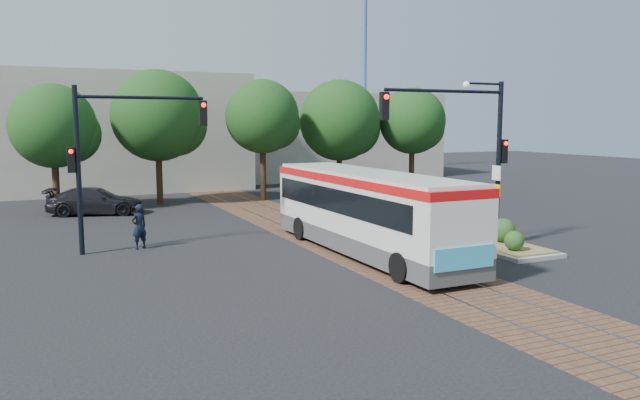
{
  "coord_description": "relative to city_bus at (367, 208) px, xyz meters",
  "views": [
    {
      "loc": [
        -10.73,
        -19.49,
        4.74
      ],
      "look_at": [
        -0.51,
        3.18,
        1.6
      ],
      "focal_mm": 35.0,
      "sensor_mm": 36.0,
      "label": 1
    }
  ],
  "objects": [
    {
      "name": "ground",
      "position": [
        0.16,
        0.08,
        -1.65
      ],
      "size": [
        120.0,
        120.0,
        0.0
      ],
      "primitive_type": "plane",
      "color": "black",
      "rests_on": "ground"
    },
    {
      "name": "trackbed",
      "position": [
        0.16,
        4.08,
        -1.65
      ],
      "size": [
        3.6,
        40.0,
        0.02
      ],
      "color": "brown",
      "rests_on": "ground"
    },
    {
      "name": "tree_row",
      "position": [
        1.37,
        16.5,
        3.2
      ],
      "size": [
        26.4,
        5.6,
        7.67
      ],
      "color": "#382314",
      "rests_on": "ground"
    },
    {
      "name": "warehouses",
      "position": [
        -0.37,
        28.83,
        2.16
      ],
      "size": [
        40.0,
        13.0,
        8.0
      ],
      "color": "#ADA899",
      "rests_on": "ground"
    },
    {
      "name": "crane",
      "position": [
        18.16,
        34.08,
        9.23
      ],
      "size": [
        8.0,
        0.5,
        18.0
      ],
      "color": "#3F72B2",
      "rests_on": "ground"
    },
    {
      "name": "city_bus",
      "position": [
        0.0,
        0.0,
        0.0
      ],
      "size": [
        2.54,
        11.12,
        2.96
      ],
      "rotation": [
        0.0,
        0.0,
        0.01
      ],
      "color": "#424244",
      "rests_on": "ground"
    },
    {
      "name": "traffic_island",
      "position": [
        4.98,
        -0.82,
        -1.32
      ],
      "size": [
        2.2,
        5.2,
        1.13
      ],
      "color": "gray",
      "rests_on": "ground"
    },
    {
      "name": "signal_pole_main",
      "position": [
        4.02,
        -0.73,
        2.51
      ],
      "size": [
        5.49,
        0.46,
        6.0
      ],
      "color": "black",
      "rests_on": "ground"
    },
    {
      "name": "signal_pole_left",
      "position": [
        -8.21,
        4.08,
        2.21
      ],
      "size": [
        4.99,
        0.34,
        6.0
      ],
      "color": "black",
      "rests_on": "ground"
    },
    {
      "name": "officer",
      "position": [
        -7.31,
        4.28,
        -0.81
      ],
      "size": [
        0.73,
        0.62,
        1.69
      ],
      "primitive_type": "imported",
      "rotation": [
        0.0,
        0.0,
        3.57
      ],
      "color": "black",
      "rests_on": "ground"
    },
    {
      "name": "parked_car",
      "position": [
        -8.06,
        14.16,
        -0.96
      ],
      "size": [
        5.13,
        3.15,
        1.39
      ],
      "primitive_type": "imported",
      "rotation": [
        0.0,
        0.0,
        1.3
      ],
      "color": "black",
      "rests_on": "ground"
    }
  ]
}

